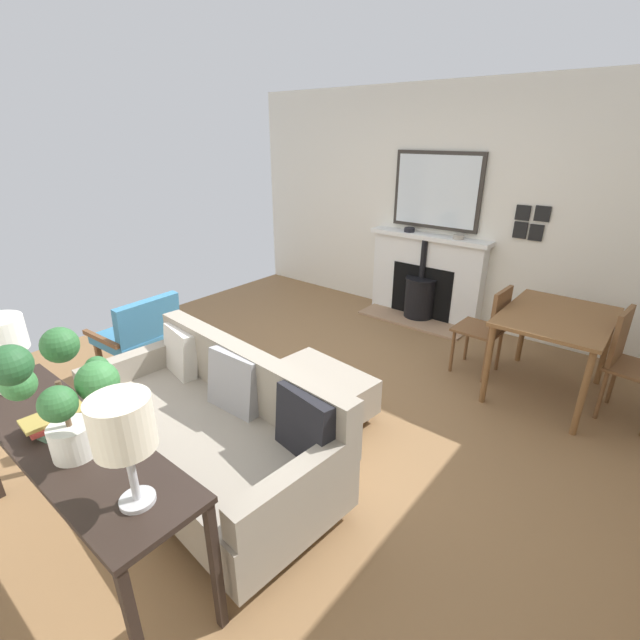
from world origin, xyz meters
name	(u,v)px	position (x,y,z in m)	size (l,w,h in m)	color
ground_plane	(288,399)	(0.00, 0.00, 0.00)	(5.24, 5.36, 0.01)	olive
wall_left	(438,207)	(-2.62, 0.00, 1.32)	(0.12, 5.36, 2.65)	silver
fireplace	(424,282)	(-2.43, 0.00, 0.45)	(0.56, 1.47, 1.03)	#9E7A5B
mirror_over_mantel	(436,191)	(-2.53, 0.00, 1.52)	(0.04, 1.05, 0.86)	#2D2823
mantel_bowl_near	(409,230)	(-2.44, -0.26, 1.06)	(0.13, 0.13, 0.05)	black
mantel_bowl_far	(459,237)	(-2.44, 0.36, 1.05)	(0.12, 0.12, 0.05)	#9E9384
sofa	(212,428)	(0.96, 0.23, 0.35)	(1.03, 1.97, 0.82)	#B2B2B7
ottoman	(316,392)	(0.05, 0.35, 0.23)	(0.71, 0.88, 0.38)	#B2B2B7
armchair_accent	(140,331)	(0.56, -1.29, 0.47)	(0.71, 0.62, 0.81)	brown
console_table	(68,449)	(1.79, 0.22, 0.69)	(0.43, 1.77, 0.77)	black
table_lamp_far_end	(123,428)	(1.79, 0.88, 1.13)	(0.23, 0.23, 0.48)	#B2B2B7
potted_plant	(60,388)	(1.81, 0.41, 1.13)	(0.46, 0.52, 0.61)	silver
book_stack	(54,421)	(1.78, 0.11, 0.81)	(0.29, 0.21, 0.07)	#4C7056
dining_table	(556,326)	(-1.50, 1.66, 0.65)	(1.06, 0.80, 0.74)	brown
dining_chair_near_fireplace	(489,324)	(-1.49, 1.12, 0.51)	(0.42, 0.42, 0.86)	brown
dining_chair_by_back_wall	(628,357)	(-1.51, 2.20, 0.52)	(0.44, 0.44, 0.89)	brown
photo_gallery_row	(530,222)	(-2.54, 1.06, 1.28)	(0.02, 0.33, 0.35)	black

